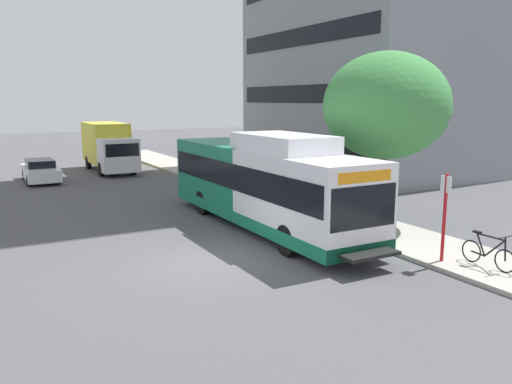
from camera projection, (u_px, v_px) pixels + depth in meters
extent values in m
plane|color=#4C4C51|center=(133.00, 213.00, 22.31)|extent=(120.00, 120.00, 0.00)
cube|color=#A8A399|center=(294.00, 204.00, 23.89)|extent=(3.00, 56.00, 0.14)
cube|color=white|center=(306.00, 196.00, 17.02)|extent=(2.54, 5.80, 2.73)
cube|color=#14724C|center=(229.00, 174.00, 22.02)|extent=(2.54, 5.80, 2.73)
cube|color=#14724C|center=(263.00, 213.00, 19.72)|extent=(2.57, 11.60, 0.44)
cube|color=black|center=(263.00, 174.00, 19.46)|extent=(2.58, 11.25, 0.96)
cube|color=black|center=(363.00, 207.00, 14.52)|extent=(2.34, 0.10, 1.24)
cube|color=orange|center=(364.00, 177.00, 14.36)|extent=(1.91, 0.08, 0.32)
cube|color=white|center=(283.00, 143.00, 17.97)|extent=(2.16, 4.06, 0.60)
cube|color=black|center=(371.00, 255.00, 14.42)|extent=(1.78, 0.60, 0.10)
cylinder|color=black|center=(288.00, 240.00, 16.09)|extent=(0.30, 1.00, 1.00)
cylinder|color=black|center=(345.00, 231.00, 17.17)|extent=(0.30, 1.00, 1.00)
cylinder|color=black|center=(203.00, 203.00, 21.95)|extent=(0.30, 1.00, 1.00)
cylinder|color=black|center=(250.00, 198.00, 23.02)|extent=(0.30, 1.00, 1.00)
cylinder|color=red|center=(444.00, 218.00, 14.97)|extent=(0.10, 0.10, 2.60)
cube|color=white|center=(446.00, 184.00, 14.79)|extent=(0.04, 0.36, 0.48)
torus|color=black|center=(505.00, 261.00, 14.11)|extent=(0.04, 0.66, 0.66)
torus|color=black|center=(471.00, 251.00, 15.05)|extent=(0.04, 0.66, 0.66)
cylinder|color=black|center=(495.00, 248.00, 14.36)|extent=(0.05, 0.64, 0.64)
cylinder|color=black|center=(481.00, 245.00, 14.75)|extent=(0.05, 0.34, 0.62)
cylinder|color=black|center=(491.00, 237.00, 14.43)|extent=(0.05, 0.90, 0.05)
cylinder|color=black|center=(478.00, 253.00, 14.86)|extent=(0.05, 0.45, 0.08)
cylinder|color=black|center=(505.00, 249.00, 14.07)|extent=(0.05, 0.10, 0.67)
cylinder|color=black|center=(505.00, 237.00, 14.03)|extent=(0.52, 0.03, 0.03)
cube|color=black|center=(477.00, 232.00, 14.82)|extent=(0.12, 0.24, 0.06)
cylinder|color=#4C3823|center=(382.00, 188.00, 19.81)|extent=(0.28, 0.28, 2.71)
ellipsoid|color=#3D8442|center=(386.00, 106.00, 19.26)|extent=(4.72, 4.72, 4.01)
cube|color=silver|center=(41.00, 173.00, 30.57)|extent=(1.80, 4.50, 0.70)
cube|color=black|center=(40.00, 164.00, 30.57)|extent=(1.48, 2.34, 0.56)
cylinder|color=black|center=(29.00, 180.00, 29.07)|extent=(0.20, 0.64, 0.64)
cylinder|color=black|center=(59.00, 178.00, 29.83)|extent=(0.20, 0.64, 0.64)
cylinder|color=black|center=(24.00, 174.00, 31.40)|extent=(0.20, 0.64, 0.64)
cylinder|color=black|center=(52.00, 173.00, 32.16)|extent=(0.20, 0.64, 0.64)
cube|color=silver|center=(119.00, 155.00, 32.67)|extent=(2.30, 2.00, 2.10)
cube|color=yellow|center=(106.00, 142.00, 35.59)|extent=(2.30, 5.00, 2.70)
cube|color=black|center=(122.00, 150.00, 31.76)|extent=(2.07, 0.08, 0.80)
cylinder|color=black|center=(101.00, 169.00, 32.72)|extent=(0.26, 0.92, 0.92)
cylinder|color=black|center=(133.00, 167.00, 33.70)|extent=(0.26, 0.92, 0.92)
cylinder|color=black|center=(88.00, 162.00, 36.29)|extent=(0.26, 0.92, 0.92)
cylinder|color=black|center=(118.00, 161.00, 37.27)|extent=(0.26, 0.92, 0.92)
cube|color=black|center=(365.00, 146.00, 35.15)|extent=(10.80, 14.16, 1.10)
cube|color=black|center=(367.00, 94.00, 34.54)|extent=(10.80, 14.16, 1.10)
cube|color=black|center=(369.00, 41.00, 33.92)|extent=(10.80, 14.16, 1.10)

